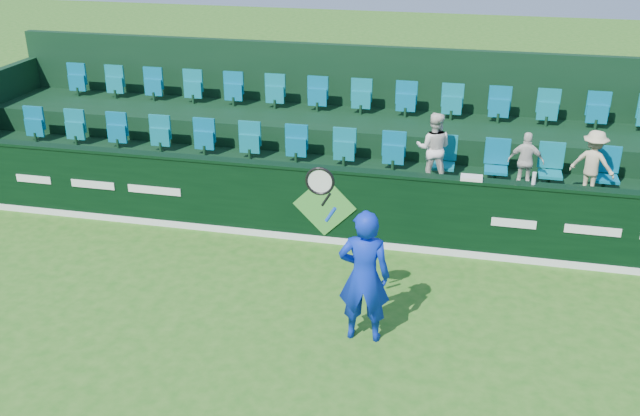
% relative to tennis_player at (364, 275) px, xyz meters
% --- Properties ---
extents(ground, '(60.00, 60.00, 0.00)m').
position_rel_tennis_player_xyz_m(ground, '(-1.11, -1.24, -0.95)').
color(ground, '#256618').
rests_on(ground, ground).
extents(sponsor_hoarding, '(16.00, 0.25, 1.35)m').
position_rel_tennis_player_xyz_m(sponsor_hoarding, '(-1.11, 2.76, -0.28)').
color(sponsor_hoarding, black).
rests_on(sponsor_hoarding, ground).
extents(stand_tier_front, '(16.00, 2.00, 0.80)m').
position_rel_tennis_player_xyz_m(stand_tier_front, '(-1.11, 3.86, -0.55)').
color(stand_tier_front, black).
rests_on(stand_tier_front, ground).
extents(stand_tier_back, '(16.00, 1.80, 1.30)m').
position_rel_tennis_player_xyz_m(stand_tier_back, '(-1.11, 5.76, -0.30)').
color(stand_tier_back, black).
rests_on(stand_tier_back, ground).
extents(stand_rear, '(16.00, 4.10, 2.60)m').
position_rel_tennis_player_xyz_m(stand_rear, '(-1.11, 6.20, 0.26)').
color(stand_rear, black).
rests_on(stand_rear, ground).
extents(seat_row_front, '(13.50, 0.50, 0.60)m').
position_rel_tennis_player_xyz_m(seat_row_front, '(-1.11, 4.26, 0.15)').
color(seat_row_front, '#056B8E').
rests_on(seat_row_front, stand_tier_front).
extents(seat_row_back, '(13.50, 0.50, 0.60)m').
position_rel_tennis_player_xyz_m(seat_row_back, '(-1.11, 6.06, 0.65)').
color(seat_row_back, '#056B8E').
rests_on(seat_row_back, stand_tier_back).
extents(tennis_player, '(1.19, 0.49, 2.53)m').
position_rel_tennis_player_xyz_m(tennis_player, '(0.00, 0.00, 0.00)').
color(tennis_player, '#0B26BF').
rests_on(tennis_player, ground).
extents(spectator_left, '(0.63, 0.49, 1.28)m').
position_rel_tennis_player_xyz_m(spectator_left, '(0.57, 3.88, 0.49)').
color(spectator_left, white).
rests_on(spectator_left, stand_tier_front).
extents(spectator_middle, '(0.63, 0.30, 1.04)m').
position_rel_tennis_player_xyz_m(spectator_middle, '(2.15, 3.88, 0.37)').
color(spectator_middle, silver).
rests_on(spectator_middle, stand_tier_front).
extents(spectator_right, '(0.85, 0.67, 1.15)m').
position_rel_tennis_player_xyz_m(spectator_right, '(3.23, 3.88, 0.42)').
color(spectator_right, beige).
rests_on(spectator_right, stand_tier_front).
extents(towel, '(0.34, 0.22, 0.05)m').
position_rel_tennis_player_xyz_m(towel, '(1.26, 2.76, 0.42)').
color(towel, white).
rests_on(towel, sponsor_hoarding).
extents(drinks_bottle, '(0.06, 0.06, 0.20)m').
position_rel_tennis_player_xyz_m(drinks_bottle, '(2.22, 2.76, 0.49)').
color(drinks_bottle, silver).
rests_on(drinks_bottle, sponsor_hoarding).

